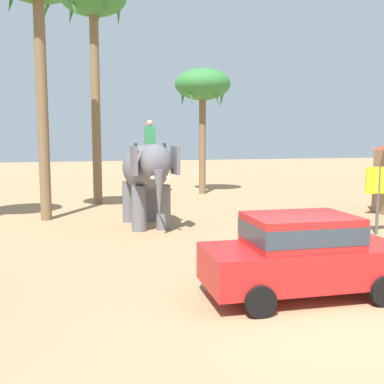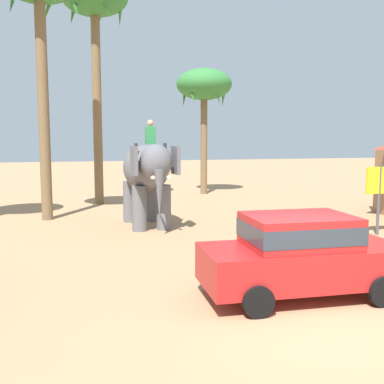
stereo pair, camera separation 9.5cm
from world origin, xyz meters
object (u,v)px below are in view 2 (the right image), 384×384
object	(u,v)px
palm_tree_near_hut	(95,7)
signboard_yellow	(379,185)
car_sedan_foreground	(301,252)
palm_tree_left_of_road	(204,87)
elephant_with_mahout	(147,173)

from	to	relation	value
palm_tree_near_hut	signboard_yellow	xyz separation A→B (m)	(8.53, -10.06, -7.81)
car_sedan_foreground	signboard_yellow	xyz separation A→B (m)	(5.53, 4.77, 0.76)
palm_tree_near_hut	palm_tree_left_of_road	size ratio (longest dim) A/B	1.50
signboard_yellow	palm_tree_near_hut	bearing A→B (deg)	130.27
elephant_with_mahout	palm_tree_near_hut	bearing A→B (deg)	101.13
elephant_with_mahout	palm_tree_left_of_road	world-z (taller)	palm_tree_left_of_road
elephant_with_mahout	signboard_yellow	distance (m)	8.04
elephant_with_mahout	palm_tree_near_hut	distance (m)	10.06
palm_tree_left_of_road	signboard_yellow	distance (m)	13.60
car_sedan_foreground	palm_tree_left_of_road	distance (m)	18.47
car_sedan_foreground	elephant_with_mahout	xyz separation A→B (m)	(-1.70, 8.26, 1.06)
car_sedan_foreground	palm_tree_near_hut	bearing A→B (deg)	101.42
car_sedan_foreground	signboard_yellow	world-z (taller)	signboard_yellow
palm_tree_left_of_road	elephant_with_mahout	bearing A→B (deg)	-118.48
palm_tree_near_hut	palm_tree_left_of_road	bearing A→B (deg)	22.40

